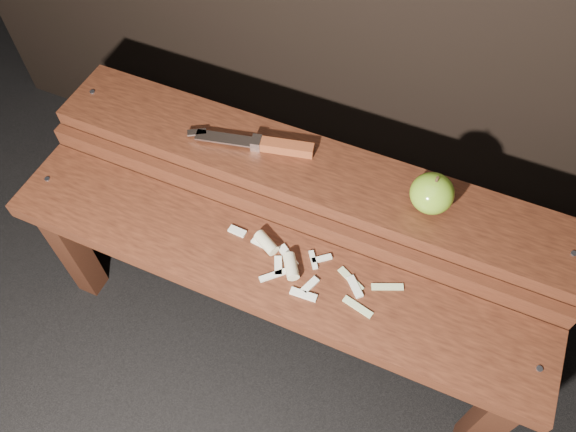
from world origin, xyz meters
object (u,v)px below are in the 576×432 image
at_px(bench_rear_tier, 306,190).
at_px(apple, 432,193).
at_px(knife, 271,145).
at_px(bench_front_tier, 266,283).

distance_m(bench_rear_tier, apple, 0.30).
bearing_deg(knife, apple, -1.52).
bearing_deg(apple, bench_front_tier, -139.20).
height_order(bench_front_tier, apple, apple).
bearing_deg(knife, bench_rear_tier, -8.44).
xyz_separation_m(bench_front_tier, bench_rear_tier, (0.00, 0.23, 0.06)).
relative_size(apple, knife, 0.32).
relative_size(bench_rear_tier, knife, 4.19).
distance_m(apple, knife, 0.36).
height_order(bench_front_tier, knife, knife).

